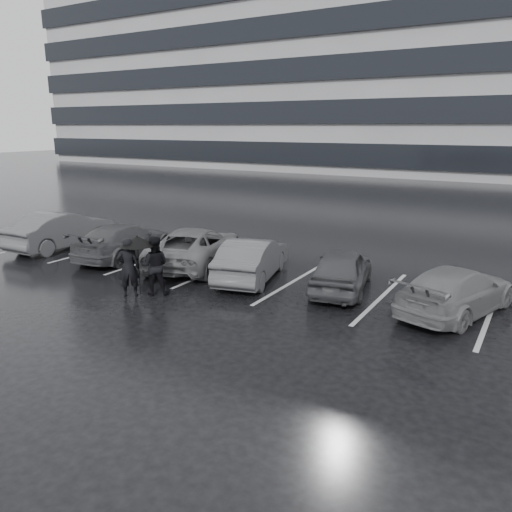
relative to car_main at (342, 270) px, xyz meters
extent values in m
plane|color=black|center=(-2.18, -2.49, -0.63)|extent=(160.00, 160.00, 0.00)
cube|color=#949497|center=(-24.18, 45.51, 13.37)|extent=(60.00, 25.00, 28.00)
cube|color=black|center=(-24.18, 45.51, 1.37)|extent=(60.60, 25.60, 2.20)
cube|color=black|center=(-24.18, 45.51, 5.37)|extent=(60.60, 25.60, 2.20)
cube|color=black|center=(-24.18, 45.51, 9.37)|extent=(60.60, 25.60, 2.20)
cube|color=black|center=(-24.18, 45.51, 13.37)|extent=(60.60, 25.60, 2.20)
cube|color=black|center=(-24.18, 45.51, 17.37)|extent=(60.60, 25.60, 2.20)
imported|color=black|center=(0.00, 0.00, 0.00)|extent=(2.22, 3.92, 1.26)
imported|color=#313134|center=(-2.84, -0.37, 0.03)|extent=(2.35, 4.22, 1.32)
imported|color=#49484B|center=(-5.34, -0.02, 0.03)|extent=(3.50, 5.21, 1.33)
imported|color=black|center=(-8.21, -0.50, 0.00)|extent=(2.20, 4.49, 1.26)
imported|color=#313134|center=(-11.47, -0.64, 0.10)|extent=(1.72, 4.47, 1.45)
imported|color=#49484B|center=(3.22, -0.23, -0.02)|extent=(2.84, 4.49, 1.21)
imported|color=black|center=(-4.97, -3.56, 0.21)|extent=(0.73, 0.70, 1.68)
imported|color=black|center=(-4.46, -3.06, 0.22)|extent=(1.04, 0.98, 1.69)
cylinder|color=black|center=(-4.81, -3.32, 0.11)|extent=(0.02, 0.02, 1.49)
cone|color=black|center=(-4.81, -3.32, 0.95)|extent=(1.02, 1.02, 0.26)
sphere|color=black|center=(-4.81, -3.32, 1.08)|extent=(0.05, 0.05, 0.05)
cube|color=#ACACAF|center=(-12.78, 0.01, -0.63)|extent=(0.12, 5.00, 0.00)
cube|color=#ACACAF|center=(-9.98, 0.01, -0.63)|extent=(0.12, 5.00, 0.00)
cube|color=#ACACAF|center=(-7.18, 0.01, -0.63)|extent=(0.12, 5.00, 0.00)
cube|color=#ACACAF|center=(-4.38, 0.01, -0.63)|extent=(0.12, 5.00, 0.00)
cube|color=#ACACAF|center=(-1.58, 0.01, -0.63)|extent=(0.12, 5.00, 0.00)
cube|color=#ACACAF|center=(1.22, 0.01, -0.63)|extent=(0.12, 5.00, 0.00)
cube|color=#ACACAF|center=(4.02, 0.01, -0.63)|extent=(0.12, 5.00, 0.00)
camera|label=1|loc=(4.97, -13.30, 4.06)|focal=35.00mm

